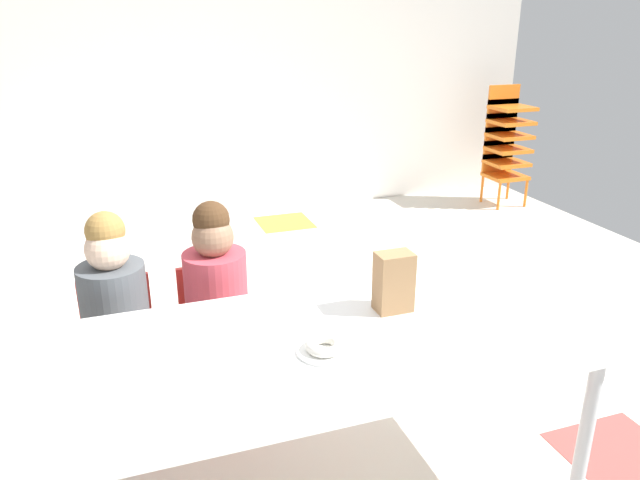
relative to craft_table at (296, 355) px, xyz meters
The scene contains 9 objects.
ground_plane 0.88m from the craft_table, 98.98° to the left, with size 6.57×5.38×0.02m.
back_wall 3.43m from the craft_table, 91.77° to the left, with size 6.57×0.10×2.59m, color beige.
craft_table is the anchor object (origin of this frame).
seated_child_near_camera 0.85m from the craft_table, 130.74° to the left, with size 0.32×0.32×0.92m.
seated_child_middle_seat 0.66m from the craft_table, 103.22° to the left, with size 0.32×0.31×0.92m.
kid_chair_orange_stack 3.96m from the craft_table, 44.94° to the left, with size 0.32×0.30×1.04m.
paper_bag_brown 0.45m from the craft_table, 15.60° to the left, with size 0.13×0.09×0.22m, color #9E754C.
paper_plate_near_edge 0.12m from the craft_table, 50.62° to the right, with size 0.18×0.18×0.01m, color white.
donut_powdered_on_plate 0.13m from the craft_table, 50.62° to the right, with size 0.12×0.12×0.03m, color white.
Camera 1 is at (-0.40, -2.32, 1.62)m, focal length 34.12 mm.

